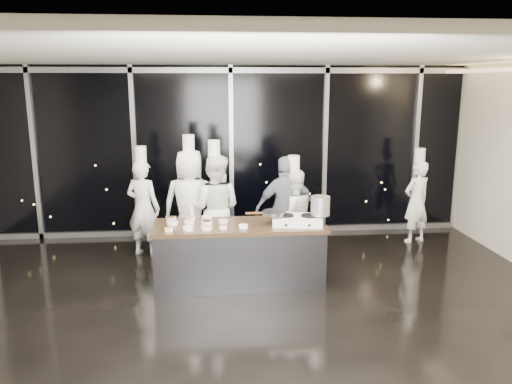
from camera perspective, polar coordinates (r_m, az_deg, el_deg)
ground at (r=6.65m, az=-1.41°, el=-13.34°), size 9.00×9.00×0.00m
room_shell at (r=6.03m, az=0.15°, el=6.30°), size 9.02×7.02×3.21m
window_wall at (r=9.50m, az=-2.85°, el=4.63°), size 8.90×0.11×3.20m
demo_counter at (r=7.30m, az=-1.91°, el=-7.06°), size 2.46×0.86×0.90m
stove at (r=7.16m, az=4.72°, el=-3.20°), size 0.75×0.52×0.14m
frying_pan at (r=7.11m, az=1.99°, el=-2.40°), size 0.59×0.37×0.05m
stock_pot at (r=7.14m, az=7.36°, el=-1.57°), size 0.30×0.30×0.27m
prep_bowls at (r=7.18m, az=-6.64°, el=-3.53°), size 1.17×0.72×0.05m
squeeze_bottle at (r=7.46m, az=-7.35°, el=-2.25°), size 0.06×0.06×0.24m
chef_far_left at (r=8.58m, az=-12.76°, el=-1.67°), size 0.70×0.60×1.87m
chef_left at (r=8.27m, az=-7.52°, el=-1.36°), size 0.97×0.70×2.07m
chef_center at (r=8.10m, az=-4.70°, el=-1.86°), size 0.99×0.85×2.00m
guest at (r=8.15m, az=3.45°, el=-1.95°), size 1.05×0.52×1.73m
chef_right at (r=8.15m, az=4.23°, el=-2.64°), size 0.88×0.78×1.75m
chef_side at (r=9.53m, az=17.87°, el=-0.93°), size 0.65×0.55×1.74m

